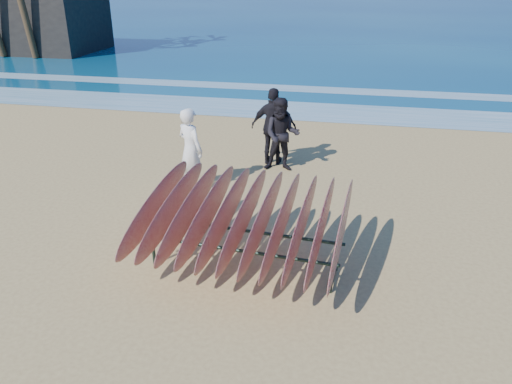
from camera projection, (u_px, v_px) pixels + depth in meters
ground at (246, 262)px, 8.43m from camera, size 120.00×120.00×0.00m
ocean at (353, 12)px, 57.56m from camera, size 160.00×160.00×0.00m
foam_near at (310, 111)px, 17.36m from camera, size 160.00×160.00×0.00m
foam_far at (320, 90)px, 20.49m from camera, size 160.00×160.00×0.00m
surfboard_rack at (244, 218)px, 7.93m from camera, size 3.37×3.03×1.47m
person_white at (191, 150)px, 10.90m from camera, size 0.81×0.72×1.85m
person_dark_a at (282, 135)px, 11.96m from camera, size 0.92×0.74×1.79m
person_dark_b at (274, 127)px, 12.36m from camera, size 1.13×0.47×1.92m
building at (19, 15)px, 29.75m from camera, size 9.24×5.13×4.11m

